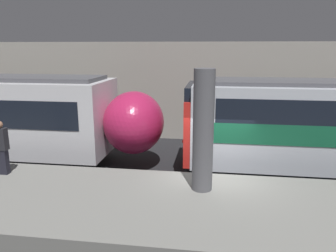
# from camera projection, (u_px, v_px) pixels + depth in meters

# --- Properties ---
(ground_plane) EXTENTS (120.00, 120.00, 0.00)m
(ground_plane) POSITION_uv_depth(u_px,v_px,m) (214.00, 202.00, 10.58)
(ground_plane) COLOR black
(platform) EXTENTS (40.00, 4.13, 0.99)m
(platform) POSITION_uv_depth(u_px,v_px,m) (215.00, 221.00, 8.48)
(platform) COLOR slate
(platform) RESTS_ON ground
(station_rear_barrier) EXTENTS (50.00, 0.15, 5.15)m
(station_rear_barrier) POSITION_uv_depth(u_px,v_px,m) (217.00, 92.00, 17.08)
(station_rear_barrier) COLOR #9E998E
(station_rear_barrier) RESTS_ON ground
(support_pillar_near) EXTENTS (0.57, 0.57, 3.36)m
(support_pillar_near) POSITION_uv_depth(u_px,v_px,m) (203.00, 131.00, 8.85)
(support_pillar_near) COLOR #56565B
(support_pillar_near) RESTS_ON platform
(person_waiting) EXTENTS (0.38, 0.24, 1.71)m
(person_waiting) POSITION_uv_depth(u_px,v_px,m) (2.00, 146.00, 10.13)
(person_waiting) COLOR black
(person_waiting) RESTS_ON platform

